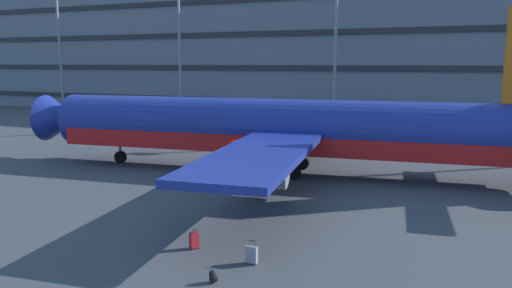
% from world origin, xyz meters
% --- Properties ---
extents(ground_plane, '(600.00, 600.00, 0.00)m').
position_xyz_m(ground_plane, '(0.00, 0.00, 0.00)').
color(ground_plane, '#424449').
extents(terminal_structure, '(152.99, 21.60, 18.27)m').
position_xyz_m(terminal_structure, '(0.00, 43.92, 9.14)').
color(terminal_structure, slate).
rests_on(terminal_structure, ground_plane).
extents(airliner, '(39.10, 31.66, 10.78)m').
position_xyz_m(airliner, '(1.79, 1.91, 3.07)').
color(airliner, navy).
rests_on(airliner, ground_plane).
extents(light_mast_far_left, '(1.80, 0.50, 23.70)m').
position_xyz_m(light_mast_far_left, '(-43.41, 28.59, 13.57)').
color(light_mast_far_left, gray).
rests_on(light_mast_far_left, ground_plane).
extents(light_mast_left, '(1.80, 0.50, 25.55)m').
position_xyz_m(light_mast_left, '(-22.47, 28.59, 14.52)').
color(light_mast_left, gray).
rests_on(light_mast_left, ground_plane).
extents(light_mast_center_left, '(1.80, 0.50, 24.51)m').
position_xyz_m(light_mast_center_left, '(-1.11, 28.59, 13.98)').
color(light_mast_center_left, gray).
rests_on(light_mast_center_left, ground_plane).
extents(suitcase_upright, '(0.46, 0.22, 0.91)m').
position_xyz_m(suitcase_upright, '(5.48, -13.00, 0.38)').
color(suitcase_upright, gray).
rests_on(suitcase_upright, ground_plane).
extents(suitcase_orange, '(0.38, 0.43, 0.83)m').
position_xyz_m(suitcase_orange, '(2.71, -12.49, 0.37)').
color(suitcase_orange, '#B21E23').
rests_on(suitcase_orange, ground_plane).
extents(backpack_scuffed, '(0.38, 0.39, 0.52)m').
position_xyz_m(backpack_scuffed, '(4.87, -14.98, 0.23)').
color(backpack_scuffed, black).
rests_on(backpack_scuffed, ground_plane).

